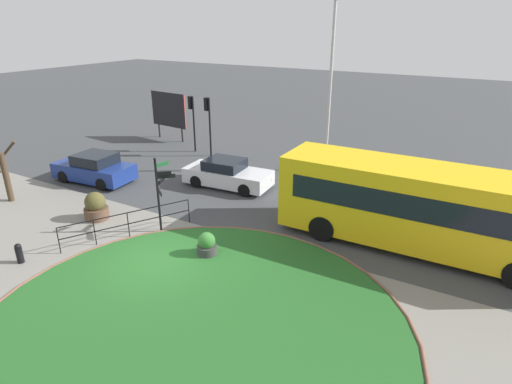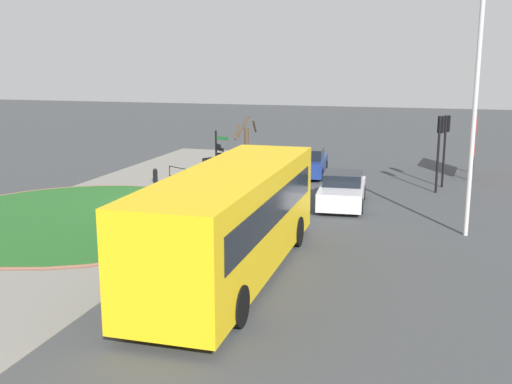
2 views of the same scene
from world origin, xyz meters
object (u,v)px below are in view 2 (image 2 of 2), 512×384
(signpost_directional, at_px, (217,159))
(car_far_lane, at_px, (307,163))
(traffic_light_near, at_px, (440,137))
(traffic_light_far, at_px, (446,135))
(billboard_left, at_px, (474,138))
(bollard_foreground, at_px, (155,176))
(car_near_lane, at_px, (342,190))
(planter_kerbside, at_px, (180,203))
(lamppost_tall, at_px, (476,99))
(bus_yellow, at_px, (232,219))
(street_tree_bare, at_px, (246,143))
(planter_near_signpost, at_px, (230,175))

(signpost_directional, height_order, car_far_lane, signpost_directional)
(traffic_light_near, relative_size, traffic_light_far, 1.02)
(traffic_light_far, bearing_deg, billboard_left, -10.94)
(bollard_foreground, height_order, traffic_light_near, traffic_light_near)
(car_near_lane, distance_m, planter_kerbside, 6.92)
(billboard_left, bearing_deg, signpost_directional, -45.27)
(lamppost_tall, bearing_deg, billboard_left, 176.36)
(car_far_lane, distance_m, lamppost_tall, 13.10)
(lamppost_tall, height_order, billboard_left, lamppost_tall)
(bus_yellow, distance_m, traffic_light_near, 14.63)
(traffic_light_near, distance_m, billboard_left, 4.99)
(car_far_lane, height_order, street_tree_bare, street_tree_bare)
(traffic_light_near, relative_size, street_tree_bare, 1.20)
(car_near_lane, distance_m, billboard_left, 10.34)
(street_tree_bare, bearing_deg, lamppost_tall, 46.25)
(car_near_lane, bearing_deg, street_tree_bare, -143.54)
(bus_yellow, distance_m, billboard_left, 19.56)
(car_far_lane, xyz_separation_m, lamppost_tall, (9.75, 7.72, 4.11))
(signpost_directional, relative_size, car_near_lane, 0.69)
(bollard_foreground, bearing_deg, bus_yellow, 34.44)
(signpost_directional, distance_m, planter_near_signpost, 3.52)
(car_far_lane, distance_m, traffic_light_far, 7.33)
(traffic_light_far, bearing_deg, planter_kerbside, 143.53)
(billboard_left, height_order, street_tree_bare, billboard_left)
(car_near_lane, height_order, traffic_light_near, traffic_light_near)
(bollard_foreground, relative_size, planter_kerbside, 0.82)
(traffic_light_far, bearing_deg, planter_near_signpost, 118.63)
(car_far_lane, height_order, traffic_light_far, traffic_light_far)
(bollard_foreground, height_order, planter_near_signpost, planter_near_signpost)
(bus_yellow, relative_size, car_near_lane, 2.28)
(car_near_lane, height_order, traffic_light_far, traffic_light_far)
(planter_near_signpost, bearing_deg, car_far_lane, 139.74)
(car_far_lane, xyz_separation_m, traffic_light_near, (2.48, 6.72, 1.93))
(bus_yellow, bearing_deg, traffic_light_near, -23.24)
(signpost_directional, distance_m, planter_kerbside, 3.08)
(bollard_foreground, height_order, traffic_light_far, traffic_light_far)
(traffic_light_far, height_order, planter_kerbside, traffic_light_far)
(signpost_directional, bearing_deg, bollard_foreground, -122.04)
(car_near_lane, bearing_deg, car_far_lane, -160.51)
(planter_near_signpost, bearing_deg, traffic_light_far, 104.80)
(signpost_directional, xyz_separation_m, bus_yellow, (9.01, 3.71, -0.18))
(bus_yellow, xyz_separation_m, street_tree_bare, (-17.29, -4.95, -0.22))
(bollard_foreground, xyz_separation_m, bus_yellow, (11.72, 8.04, 1.27))
(billboard_left, bearing_deg, traffic_light_near, -15.40)
(car_near_lane, bearing_deg, traffic_light_near, 130.85)
(signpost_directional, height_order, planter_near_signpost, signpost_directional)
(bollard_foreground, xyz_separation_m, billboard_left, (-6.39, 15.42, 1.66))
(car_near_lane, distance_m, lamppost_tall, 7.23)
(traffic_light_far, relative_size, planter_kerbside, 3.79)
(bus_yellow, relative_size, lamppost_tall, 1.14)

